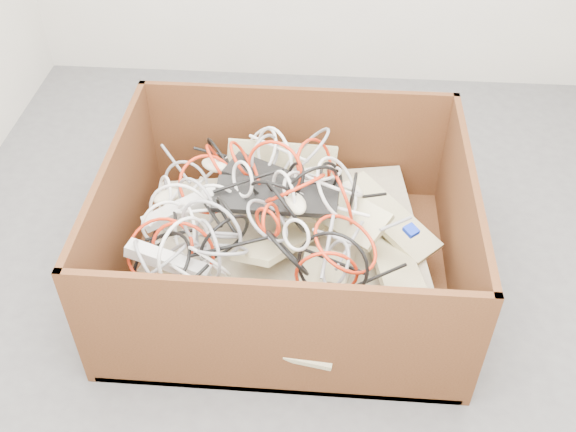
# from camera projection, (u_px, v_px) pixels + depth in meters

# --- Properties ---
(ground) EXTENTS (3.00, 3.00, 0.00)m
(ground) POSITION_uv_depth(u_px,v_px,m) (299.00, 271.00, 2.64)
(ground) COLOR #4C4B4E
(ground) RESTS_ON ground
(cardboard_box) EXTENTS (1.27, 1.06, 0.55)m
(cardboard_box) POSITION_uv_depth(u_px,v_px,m) (283.00, 252.00, 2.53)
(cardboard_box) COLOR #3A200E
(cardboard_box) RESTS_ON ground
(keyboard_pile) EXTENTS (1.09, 0.95, 0.32)m
(keyboard_pile) POSITION_uv_depth(u_px,v_px,m) (301.00, 225.00, 2.43)
(keyboard_pile) COLOR beige
(keyboard_pile) RESTS_ON cardboard_box
(mice_scatter) EXTENTS (0.80, 0.64, 0.22)m
(mice_scatter) POSITION_uv_depth(u_px,v_px,m) (261.00, 222.00, 2.33)
(mice_scatter) COLOR beige
(mice_scatter) RESTS_ON keyboard_pile
(power_strip_left) EXTENTS (0.28, 0.17, 0.12)m
(power_strip_left) POSITION_uv_depth(u_px,v_px,m) (181.00, 208.00, 2.38)
(power_strip_left) COLOR silver
(power_strip_left) RESTS_ON keyboard_pile
(power_strip_right) EXTENTS (0.30, 0.12, 0.10)m
(power_strip_right) POSITION_uv_depth(u_px,v_px,m) (168.00, 261.00, 2.22)
(power_strip_right) COLOR silver
(power_strip_right) RESTS_ON keyboard_pile
(vga_plug) EXTENTS (0.06, 0.06, 0.03)m
(vga_plug) POSITION_uv_depth(u_px,v_px,m) (411.00, 230.00, 2.27)
(vga_plug) COLOR #0B24B0
(vga_plug) RESTS_ON keyboard_pile
(cable_tangle) EXTENTS (1.12, 0.91, 0.49)m
(cable_tangle) POSITION_uv_depth(u_px,v_px,m) (251.00, 209.00, 2.32)
(cable_tangle) COLOR gray
(cable_tangle) RESTS_ON keyboard_pile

